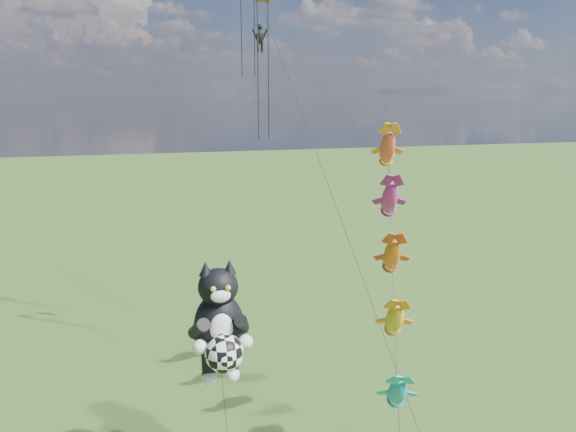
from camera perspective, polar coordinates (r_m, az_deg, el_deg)
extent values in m
ellipsoid|color=black|center=(25.47, -7.02, -11.27)|extent=(2.31, 1.90, 3.32)
ellipsoid|color=black|center=(24.65, -7.11, -7.17)|extent=(1.78, 1.62, 1.68)
cone|color=black|center=(24.31, -8.38, -5.30)|extent=(0.59, 0.59, 0.62)
cone|color=black|center=(24.44, -5.96, -5.13)|extent=(0.59, 0.59, 0.62)
ellipsoid|color=white|center=(24.08, -6.87, -8.04)|extent=(0.88, 0.45, 0.60)
ellipsoid|color=white|center=(24.64, -6.77, -11.32)|extent=(1.04, 0.41, 1.37)
sphere|color=gold|center=(23.85, -7.61, -7.39)|extent=(0.25, 0.25, 0.25)
sphere|color=gold|center=(23.93, -6.12, -7.28)|extent=(0.25, 0.25, 0.25)
sphere|color=white|center=(24.49, -8.97, -13.01)|extent=(0.62, 0.62, 0.62)
sphere|color=white|center=(24.74, -4.32, -12.61)|extent=(0.62, 0.62, 0.62)
sphere|color=white|center=(26.26, -8.00, -15.95)|extent=(0.66, 0.66, 0.66)
sphere|color=white|center=(26.38, -5.68, -15.74)|extent=(0.66, 0.66, 0.66)
sphere|color=white|center=(24.43, -6.50, -13.67)|extent=(1.66, 1.66, 1.66)
cylinder|color=black|center=(27.23, 10.63, -6.56)|extent=(5.42, 14.90, 17.10)
ellipsoid|color=#1981BF|center=(25.61, 11.08, -17.10)|extent=(1.53, 2.39, 2.33)
ellipsoid|color=yellow|center=(26.54, 10.78, -10.24)|extent=(1.53, 2.39, 2.33)
ellipsoid|color=orange|center=(27.82, 10.52, -3.93)|extent=(1.53, 2.39, 2.33)
ellipsoid|color=#D8338B|center=(29.41, 10.30, 1.76)|extent=(1.53, 2.39, 2.33)
ellipsoid|color=red|center=(31.26, 10.09, 6.83)|extent=(1.53, 2.39, 2.33)
cylinder|color=black|center=(31.44, 3.88, 3.77)|extent=(5.42, 16.23, 25.16)
cylinder|color=black|center=(35.13, -3.05, 14.46)|extent=(0.08, 0.08, 8.42)
cylinder|color=black|center=(35.27, -2.01, 14.46)|extent=(0.08, 0.08, 8.42)
cylinder|color=black|center=(38.39, -4.75, 19.35)|extent=(0.08, 0.08, 7.70)
cylinder|color=black|center=(38.56, -3.45, 19.34)|extent=(0.08, 0.08, 7.70)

